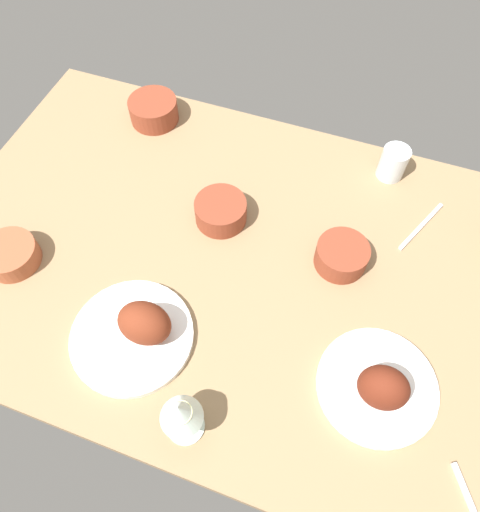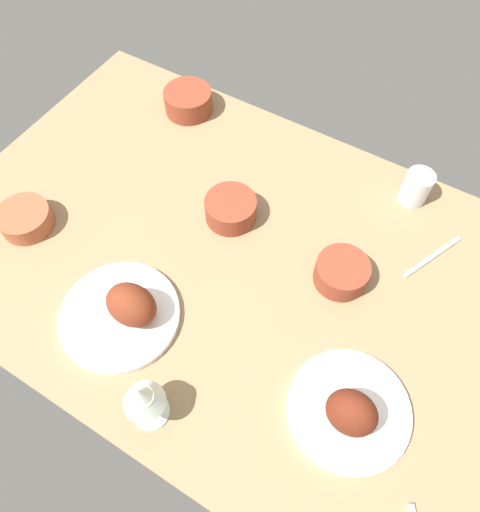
{
  "view_description": "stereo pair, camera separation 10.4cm",
  "coord_description": "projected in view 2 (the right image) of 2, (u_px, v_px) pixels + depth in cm",
  "views": [
    {
      "loc": [
        18.36,
        -50.82,
        95.21
      ],
      "look_at": [
        0.0,
        0.0,
        6.0
      ],
      "focal_mm": 33.31,
      "sensor_mm": 36.0,
      "label": 1
    },
    {
      "loc": [
        27.77,
        -46.36,
        95.21
      ],
      "look_at": [
        0.0,
        0.0,
        6.0
      ],
      "focal_mm": 33.31,
      "sensor_mm": 36.0,
      "label": 2
    }
  ],
  "objects": [
    {
      "name": "dining_table",
      "position": [
        240.0,
        265.0,
        1.08
      ],
      "size": [
        140.0,
        90.0,
        4.0
      ],
      "primitive_type": "cube",
      "color": "#937551",
      "rests_on": "ground"
    },
    {
      "name": "wine_glass",
      "position": [
        142.0,
        398.0,
        0.8
      ],
      "size": [
        7.6,
        7.6,
        14.0
      ],
      "color": "silver",
      "rests_on": "dining_table"
    },
    {
      "name": "bowl_cream",
      "position": [
        231.0,
        208.0,
        1.1
      ],
      "size": [
        12.03,
        12.03,
        5.72
      ],
      "color": "brown",
      "rests_on": "dining_table"
    },
    {
      "name": "plate_near_viewer",
      "position": [
        350.0,
        411.0,
        0.86
      ],
      "size": [
        23.1,
        23.1,
        10.96
      ],
      "color": "white",
      "rests_on": "dining_table"
    },
    {
      "name": "water_tumbler",
      "position": [
        416.0,
        187.0,
        1.12
      ],
      "size": [
        6.6,
        6.6,
        8.3
      ],
      "primitive_type": "cylinder",
      "color": "silver",
      "rests_on": "dining_table"
    },
    {
      "name": "plate_center_main",
      "position": [
        125.0,
        311.0,
        0.96
      ],
      "size": [
        24.88,
        24.88,
        10.3
      ],
      "color": "white",
      "rests_on": "dining_table"
    },
    {
      "name": "bowl_sauce",
      "position": [
        342.0,
        272.0,
        1.01
      ],
      "size": [
        11.52,
        11.52,
        5.68
      ],
      "color": "brown",
      "rests_on": "dining_table"
    },
    {
      "name": "spoon_loose",
      "position": [
        433.0,
        257.0,
        1.06
      ],
      "size": [
        7.93,
        16.12,
        0.8
      ],
      "primitive_type": "cube",
      "rotation": [
        0.0,
        0.0,
        4.29
      ],
      "color": "silver",
      "rests_on": "dining_table"
    },
    {
      "name": "bowl_pasta",
      "position": [
        188.0,
        100.0,
        1.28
      ],
      "size": [
        12.88,
        12.88,
        6.14
      ],
      "color": "brown",
      "rests_on": "dining_table"
    },
    {
      "name": "bowl_soup",
      "position": [
        25.0,
        218.0,
        1.09
      ],
      "size": [
        12.07,
        12.07,
        4.74
      ],
      "color": "#A35133",
      "rests_on": "dining_table"
    }
  ]
}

